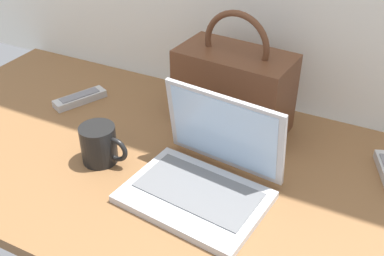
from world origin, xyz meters
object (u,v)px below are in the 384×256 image
(laptop, at_px, (205,174))
(remote_control_near, at_px, (80,98))
(handbag, at_px, (234,89))
(coffee_mug, at_px, (100,144))

(laptop, relative_size, remote_control_near, 2.02)
(remote_control_near, relative_size, handbag, 0.50)
(coffee_mug, relative_size, remote_control_near, 0.78)
(laptop, height_order, remote_control_near, laptop)
(laptop, xyz_separation_m, remote_control_near, (-0.51, 0.19, -0.03))
(coffee_mug, height_order, handbag, handbag)
(coffee_mug, distance_m, handbag, 0.38)
(coffee_mug, distance_m, remote_control_near, 0.31)
(remote_control_near, bearing_deg, coffee_mug, -41.89)
(laptop, height_order, handbag, handbag)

